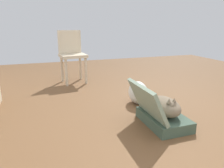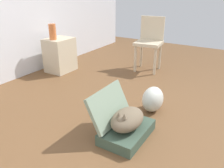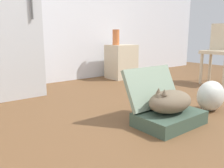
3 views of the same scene
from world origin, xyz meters
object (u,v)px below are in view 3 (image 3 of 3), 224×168
(suitcase_base, at_px, (169,118))
(cat, at_px, (170,101))
(plastic_bag_white, at_px, (211,96))
(side_table, at_px, (121,62))
(refrigerator, at_px, (7,13))
(vase_tall, at_px, (116,37))
(chair, at_px, (220,50))

(suitcase_base, bearing_deg, cat, 176.19)
(cat, distance_m, plastic_bag_white, 0.64)
(plastic_bag_white, relative_size, side_table, 0.56)
(plastic_bag_white, distance_m, refrigerator, 2.47)
(cat, xyz_separation_m, vase_tall, (1.01, 1.94, 0.50))
(suitcase_base, bearing_deg, refrigerator, 110.95)
(suitcase_base, xyz_separation_m, refrigerator, (-0.72, 1.88, 0.94))
(suitcase_base, bearing_deg, chair, 17.90)
(plastic_bag_white, relative_size, refrigerator, 0.16)
(refrigerator, xyz_separation_m, side_table, (1.84, 0.05, -0.71))
(cat, relative_size, plastic_bag_white, 1.57)
(suitcase_base, bearing_deg, vase_tall, 62.65)
(plastic_bag_white, height_order, chair, chair)
(side_table, bearing_deg, plastic_bag_white, -104.05)
(side_table, height_order, chair, chair)
(vase_tall, bearing_deg, plastic_bag_white, -100.77)
(cat, bearing_deg, chair, 17.85)
(plastic_bag_white, xyz_separation_m, chair, (1.38, 0.65, 0.37))
(refrigerator, relative_size, chair, 2.16)
(suitcase_base, distance_m, plastic_bag_white, 0.64)
(vase_tall, bearing_deg, side_table, -3.61)
(refrigerator, bearing_deg, chair, -24.29)
(chair, bearing_deg, suitcase_base, -79.02)
(plastic_bag_white, bearing_deg, vase_tall, 79.23)
(side_table, bearing_deg, refrigerator, -178.44)
(side_table, height_order, vase_tall, vase_tall)
(cat, height_order, vase_tall, vase_tall)
(suitcase_base, height_order, plastic_bag_white, plastic_bag_white)
(cat, relative_size, side_table, 0.88)
(plastic_bag_white, bearing_deg, chair, 25.41)
(cat, xyz_separation_m, plastic_bag_white, (0.64, -0.01, -0.06))
(suitcase_base, relative_size, chair, 0.62)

